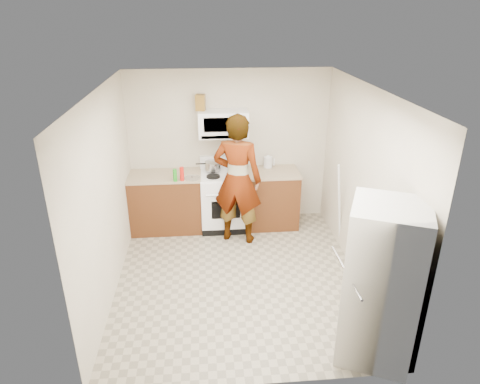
{
  "coord_description": "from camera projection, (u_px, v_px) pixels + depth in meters",
  "views": [
    {
      "loc": [
        -0.41,
        -4.82,
        3.35
      ],
      "look_at": [
        0.07,
        0.55,
        1.01
      ],
      "focal_mm": 32.0,
      "sensor_mm": 36.0,
      "label": 1
    }
  ],
  "objects": [
    {
      "name": "floor",
      "position": [
        239.0,
        277.0,
        5.77
      ],
      "size": [
        3.6,
        3.6,
        0.0
      ],
      "primitive_type": "plane",
      "color": "gray",
      "rests_on": "ground"
    },
    {
      "name": "counter_left",
      "position": [
        164.0,
        176.0,
        6.68
      ],
      "size": [
        1.14,
        0.64,
        0.03
      ],
      "primitive_type": "cube",
      "color": "tan",
      "rests_on": "cabinet_left"
    },
    {
      "name": "fridge",
      "position": [
        381.0,
        284.0,
        4.2
      ],
      "size": [
        0.92,
        0.92,
        1.7
      ],
      "primitive_type": "cube",
      "rotation": [
        0.0,
        0.0,
        -0.42
      ],
      "color": "silver",
      "rests_on": "floor"
    },
    {
      "name": "cabinet_right",
      "position": [
        272.0,
        199.0,
        7.01
      ],
      "size": [
        0.8,
        0.62,
        0.9
      ],
      "primitive_type": "cube",
      "color": "#572A14",
      "rests_on": "floor"
    },
    {
      "name": "person",
      "position": [
        237.0,
        180.0,
        6.32
      ],
      "size": [
        0.84,
        0.68,
        1.99
      ],
      "primitive_type": "imported",
      "rotation": [
        0.0,
        0.0,
        2.82
      ],
      "color": "tan",
      "rests_on": "floor"
    },
    {
      "name": "bottle_hot_sauce",
      "position": [
        181.0,
        175.0,
        6.49
      ],
      "size": [
        0.05,
        0.05,
        0.14
      ],
      "primitive_type": "cylinder",
      "rotation": [
        0.0,
        0.0,
        -0.15
      ],
      "color": "orange",
      "rests_on": "counter_left"
    },
    {
      "name": "saucepan",
      "position": [
        213.0,
        166.0,
        6.79
      ],
      "size": [
        0.33,
        0.33,
        0.14
      ],
      "primitive_type": "cylinder",
      "rotation": [
        0.0,
        0.0,
        -0.42
      ],
      "color": "#B9BABD",
      "rests_on": "gas_range"
    },
    {
      "name": "counter_right",
      "position": [
        273.0,
        172.0,
        6.82
      ],
      "size": [
        0.82,
        0.64,
        0.03
      ],
      "primitive_type": "cube",
      "color": "tan",
      "rests_on": "cabinet_right"
    },
    {
      "name": "jug",
      "position": [
        200.0,
        102.0,
        6.44
      ],
      "size": [
        0.16,
        0.16,
        0.24
      ],
      "primitive_type": "cube",
      "rotation": [
        0.0,
        0.0,
        -0.16
      ],
      "color": "brown",
      "rests_on": "microwave"
    },
    {
      "name": "cabinet_left",
      "position": [
        166.0,
        203.0,
        6.87
      ],
      "size": [
        1.12,
        0.62,
        0.9
      ],
      "primitive_type": "cube",
      "color": "#572A14",
      "rests_on": "floor"
    },
    {
      "name": "kettle",
      "position": [
        268.0,
        162.0,
        6.96
      ],
      "size": [
        0.17,
        0.17,
        0.17
      ],
      "primitive_type": "cylinder",
      "rotation": [
        0.0,
        0.0,
        -0.15
      ],
      "color": "silver",
      "rests_on": "counter_right"
    },
    {
      "name": "right_wall",
      "position": [
        364.0,
        188.0,
        5.4
      ],
      "size": [
        0.02,
        3.6,
        2.5
      ],
      "primitive_type": "cube",
      "color": "beige",
      "rests_on": "floor"
    },
    {
      "name": "bottle_green_cap",
      "position": [
        175.0,
        175.0,
        6.39
      ],
      "size": [
        0.07,
        0.07,
        0.19
      ],
      "primitive_type": "cylinder",
      "rotation": [
        0.0,
        0.0,
        0.22
      ],
      "color": "#1A8A19",
      "rests_on": "counter_left"
    },
    {
      "name": "gas_range",
      "position": [
        225.0,
        199.0,
        6.92
      ],
      "size": [
        0.76,
        0.65,
        1.13
      ],
      "color": "white",
      "rests_on": "floor"
    },
    {
      "name": "microwave",
      "position": [
        223.0,
        124.0,
        6.55
      ],
      "size": [
        0.76,
        0.38,
        0.4
      ],
      "primitive_type": "cube",
      "color": "white",
      "rests_on": "back_wall"
    },
    {
      "name": "pot_lid",
      "position": [
        192.0,
        178.0,
        6.54
      ],
      "size": [
        0.25,
        0.25,
        0.01
      ],
      "primitive_type": "cylinder",
      "rotation": [
        0.0,
        0.0,
        -0.01
      ],
      "color": "silver",
      "rests_on": "counter_left"
    },
    {
      "name": "bottle_spray",
      "position": [
        182.0,
        174.0,
        6.42
      ],
      "size": [
        0.08,
        0.08,
        0.21
      ],
      "primitive_type": "cylinder",
      "rotation": [
        0.0,
        0.0,
        -0.24
      ],
      "color": "red",
      "rests_on": "counter_left"
    },
    {
      "name": "broom",
      "position": [
        339.0,
        206.0,
        6.23
      ],
      "size": [
        0.23,
        0.21,
        1.35
      ],
      "primitive_type": "cylinder",
      "rotation": [
        0.14,
        -0.14,
        -0.06
      ],
      "color": "silver",
      "rests_on": "floor"
    },
    {
      "name": "back_wall",
      "position": [
        229.0,
        148.0,
        6.91
      ],
      "size": [
        3.2,
        0.02,
        2.5
      ],
      "primitive_type": "cube",
      "color": "beige",
      "rests_on": "floor"
    },
    {
      "name": "tray",
      "position": [
        236.0,
        174.0,
        6.66
      ],
      "size": [
        0.29,
        0.25,
        0.05
      ],
      "primitive_type": "cube",
      "rotation": [
        0.0,
        0.0,
        -0.4
      ],
      "color": "silver",
      "rests_on": "gas_range"
    }
  ]
}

